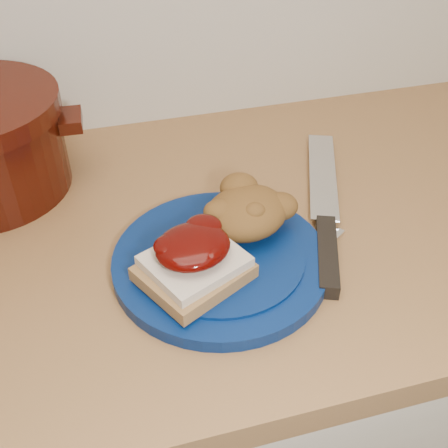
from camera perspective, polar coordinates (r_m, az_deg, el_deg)
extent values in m
cube|color=beige|center=(1.11, -4.54, -19.73)|extent=(4.00, 0.60, 0.86)
cylinder|color=#051C50|center=(0.69, -0.36, -3.82)|extent=(0.34, 0.34, 0.02)
cube|color=olive|center=(0.64, -3.08, -4.93)|extent=(0.14, 0.14, 0.02)
cube|color=beige|center=(0.64, -3.01, -3.78)|extent=(0.13, 0.12, 0.01)
ellipsoid|color=#340301|center=(0.63, -3.20, -2.27)|extent=(0.11, 0.11, 0.03)
ellipsoid|color=brown|center=(0.70, 2.30, 1.16)|extent=(0.13, 0.13, 0.05)
cube|color=black|center=(0.70, 10.42, -3.13)|extent=(0.07, 0.13, 0.02)
cube|color=silver|center=(0.84, 9.99, 5.01)|extent=(0.12, 0.22, 0.00)
cube|color=silver|center=(0.70, 8.65, -3.63)|extent=(0.13, 0.10, 0.00)
cube|color=black|center=(0.82, -15.33, 10.15)|extent=(0.03, 0.06, 0.02)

